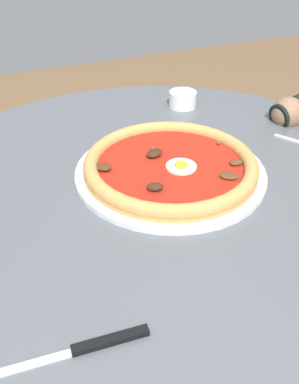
{
  "coord_description": "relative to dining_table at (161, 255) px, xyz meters",
  "views": [
    {
      "loc": [
        0.52,
        -0.26,
        1.15
      ],
      "look_at": [
        0.01,
        -0.03,
        0.75
      ],
      "focal_mm": 38.73,
      "sensor_mm": 36.0,
      "label": 1
    }
  ],
  "objects": [
    {
      "name": "pizza_on_plate",
      "position": [
        -0.03,
        0.03,
        0.17
      ],
      "size": [
        0.34,
        0.34,
        0.03
      ],
      "color": "white",
      "rests_on": "dining_table"
    },
    {
      "name": "dining_table",
      "position": [
        0.0,
        0.0,
        0.0
      ],
      "size": [
        0.96,
        0.96,
        0.75
      ],
      "color": "#565B60",
      "rests_on": "ground"
    },
    {
      "name": "ramekin_capers",
      "position": [
        -0.29,
        0.19,
        0.18
      ],
      "size": [
        0.06,
        0.06,
        0.04
      ],
      "color": "white",
      "rests_on": "dining_table"
    },
    {
      "name": "steak_knife",
      "position": [
        0.25,
        -0.22,
        0.16
      ],
      "size": [
        0.03,
        0.22,
        0.01
      ],
      "color": "silver",
      "rests_on": "dining_table"
    }
  ]
}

